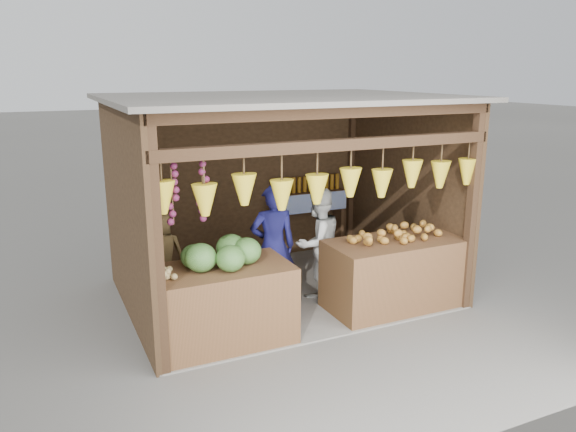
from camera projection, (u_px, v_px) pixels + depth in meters
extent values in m
plane|color=#514F49|center=(281.00, 293.00, 7.71)|extent=(80.00, 80.00, 0.00)
cube|color=slate|center=(281.00, 292.00, 7.71)|extent=(4.00, 3.00, 0.02)
cube|color=black|center=(241.00, 181.00, 8.70)|extent=(4.00, 0.06, 2.60)
cube|color=black|center=(125.00, 217.00, 6.57)|extent=(0.06, 3.00, 2.60)
cube|color=black|center=(406.00, 188.00, 8.20)|extent=(0.06, 3.00, 2.60)
cube|color=#605B54|center=(281.00, 98.00, 7.05)|extent=(4.30, 3.30, 0.06)
cube|color=black|center=(157.00, 251.00, 5.33)|extent=(0.11, 0.11, 2.60)
cube|color=black|center=(472.00, 209.00, 6.91)|extent=(0.11, 0.11, 2.60)
cube|color=black|center=(113.00, 193.00, 7.86)|extent=(0.11, 0.11, 2.60)
cube|color=black|center=(351.00, 172.00, 9.44)|extent=(0.11, 0.11, 2.60)
cube|color=black|center=(337.00, 145.00, 5.89)|extent=(4.00, 0.12, 0.12)
cube|color=black|center=(337.00, 112.00, 5.81)|extent=(4.00, 0.12, 0.12)
cube|color=#382314|center=(307.00, 193.00, 9.02)|extent=(1.25, 0.30, 0.05)
cube|color=#382314|center=(274.00, 229.00, 8.91)|extent=(0.05, 0.28, 1.05)
cube|color=#382314|center=(338.00, 221.00, 9.39)|extent=(0.05, 0.28, 1.05)
cube|color=blue|center=(312.00, 203.00, 8.91)|extent=(1.25, 0.02, 0.30)
cube|color=#4E331A|center=(223.00, 305.00, 6.20)|extent=(1.50, 0.85, 0.89)
cube|color=#4D3119|center=(394.00, 274.00, 7.14)|extent=(1.73, 0.85, 0.90)
cube|color=black|center=(166.00, 304.00, 7.01)|extent=(0.29, 0.29, 0.27)
imported|color=#14144C|center=(273.00, 247.00, 7.08)|extent=(0.64, 0.48, 1.60)
imported|color=beige|center=(318.00, 243.00, 7.44)|extent=(0.84, 0.73, 1.48)
imported|color=brown|center=(163.00, 254.00, 6.84)|extent=(0.56, 0.42, 1.03)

